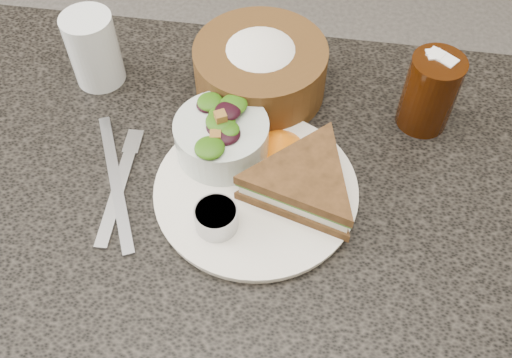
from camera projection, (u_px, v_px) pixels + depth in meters
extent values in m
cube|color=black|center=(244.00, 324.00, 1.02)|extent=(1.00, 0.70, 0.75)
cylinder|color=silver|center=(256.00, 190.00, 0.73)|extent=(0.26, 0.26, 0.01)
cylinder|color=#A1A3A7|center=(216.00, 218.00, 0.68)|extent=(0.06, 0.06, 0.03)
cone|color=orange|center=(280.00, 141.00, 0.75)|extent=(0.08, 0.08, 0.03)
cube|color=#9C9DA0|center=(118.00, 192.00, 0.73)|extent=(0.02, 0.17, 0.00)
cube|color=gray|center=(116.00, 181.00, 0.74)|extent=(0.11, 0.21, 0.00)
cylinder|color=silver|center=(94.00, 49.00, 0.82)|extent=(0.09, 0.09, 0.11)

